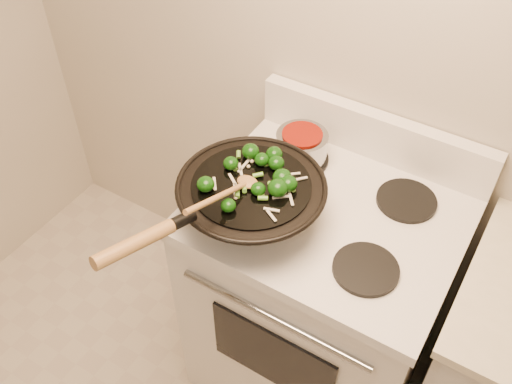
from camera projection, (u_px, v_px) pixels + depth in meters
The scene contains 5 objects.
stove at pixel (319, 297), 2.01m from camera, with size 0.78×0.67×1.08m.
wok at pixel (250, 200), 1.60m from camera, with size 0.42×0.69×0.22m.
stirfry at pixel (261, 174), 1.56m from camera, with size 0.26×0.28×0.05m.
wooden_spoon at pixel (231, 190), 1.49m from camera, with size 0.07×0.28×0.11m.
saucepan at pixel (301, 146), 1.80m from camera, with size 0.16×0.26×0.10m.
Camera 1 is at (0.16, 0.07, 2.15)m, focal length 40.00 mm.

